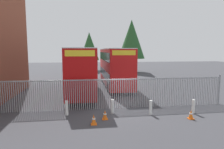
{
  "coord_description": "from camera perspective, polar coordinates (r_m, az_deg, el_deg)",
  "views": [
    {
      "loc": [
        -2.49,
        -13.71,
        4.18
      ],
      "look_at": [
        0.0,
        4.0,
        2.0
      ],
      "focal_mm": 31.37,
      "sensor_mm": 36.0,
      "label": 1
    }
  ],
  "objects": [
    {
      "name": "ground_plane",
      "position": [
        22.25,
        -1.44,
        -3.88
      ],
      "size": [
        100.0,
        100.0,
        0.0
      ],
      "primitive_type": "plane",
      "color": "#3D3D42"
    },
    {
      "name": "palisade_fence",
      "position": [
        14.21,
        1.04,
        -5.24
      ],
      "size": [
        16.55,
        0.14,
        2.35
      ],
      "color": "gray",
      "rests_on": "ground"
    },
    {
      "name": "double_decker_bus_near_gate",
      "position": [
        22.92,
        0.8,
        2.55
      ],
      "size": [
        2.54,
        10.81,
        4.42
      ],
      "color": "red",
      "rests_on": "ground"
    },
    {
      "name": "double_decker_bus_behind_fence_left",
      "position": [
        19.66,
        -8.9,
        1.74
      ],
      "size": [
        2.54,
        10.81,
        4.42
      ],
      "color": "#B70C0C",
      "rests_on": "ground"
    },
    {
      "name": "bollard_near_left",
      "position": [
        13.25,
        -13.05,
        -9.47
      ],
      "size": [
        0.2,
        0.2,
        0.95
      ],
      "primitive_type": "cylinder",
      "color": "silver",
      "rests_on": "ground"
    },
    {
      "name": "bollard_center_front",
      "position": [
        13.22,
        0.12,
        -9.32
      ],
      "size": [
        0.2,
        0.2,
        0.95
      ],
      "primitive_type": "cylinder",
      "color": "silver",
      "rests_on": "ground"
    },
    {
      "name": "bollard_near_right",
      "position": [
        13.24,
        11.22,
        -9.43
      ],
      "size": [
        0.2,
        0.2,
        0.95
      ],
      "primitive_type": "cylinder",
      "color": "silver",
      "rests_on": "ground"
    },
    {
      "name": "bollard_far_right",
      "position": [
        14.3,
        22.61,
        -8.61
      ],
      "size": [
        0.2,
        0.2,
        0.95
      ],
      "primitive_type": "cylinder",
      "color": "silver",
      "rests_on": "ground"
    },
    {
      "name": "traffic_cone_by_gate",
      "position": [
        12.2,
        -2.06,
        -11.64
      ],
      "size": [
        0.34,
        0.34,
        0.59
      ],
      "color": "orange",
      "rests_on": "ground"
    },
    {
      "name": "traffic_cone_mid_forecourt",
      "position": [
        13.2,
        22.01,
        -10.71
      ],
      "size": [
        0.34,
        0.34,
        0.59
      ],
      "color": "orange",
      "rests_on": "ground"
    },
    {
      "name": "traffic_cone_near_kerb",
      "position": [
        11.45,
        -5.34,
        -12.95
      ],
      "size": [
        0.34,
        0.34,
        0.59
      ],
      "color": "orange",
      "rests_on": "ground"
    },
    {
      "name": "tree_tall_back",
      "position": [
        38.74,
        5.7,
        10.17
      ],
      "size": [
        5.2,
        5.2,
        10.11
      ],
      "color": "#4C3823",
      "rests_on": "ground"
    },
    {
      "name": "tree_short_side",
      "position": [
        42.28,
        -6.63,
        8.19
      ],
      "size": [
        4.09,
        4.09,
        8.06
      ],
      "color": "#4C3823",
      "rests_on": "ground"
    }
  ]
}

